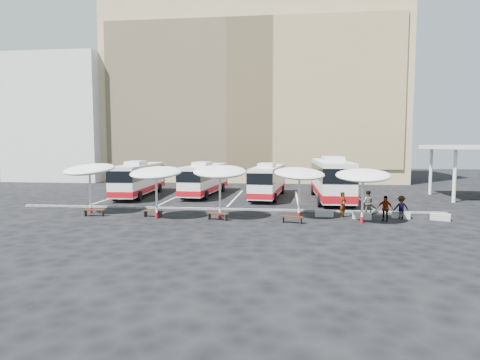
# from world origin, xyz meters

# --- Properties ---
(ground) EXTENTS (120.00, 120.00, 0.00)m
(ground) POSITION_xyz_m (0.00, 0.00, 0.00)
(ground) COLOR black
(ground) RESTS_ON ground
(sandstone_building) EXTENTS (42.00, 18.25, 29.60)m
(sandstone_building) POSITION_xyz_m (0.00, 31.87, 12.63)
(sandstone_building) COLOR tan
(sandstone_building) RESTS_ON ground
(apartment_block) EXTENTS (14.00, 14.00, 18.00)m
(apartment_block) POSITION_xyz_m (-28.00, 28.00, 9.00)
(apartment_block) COLOR silver
(apartment_block) RESTS_ON ground
(curb_divider) EXTENTS (34.00, 0.25, 0.15)m
(curb_divider) POSITION_xyz_m (0.00, 0.50, 0.07)
(curb_divider) COLOR black
(curb_divider) RESTS_ON ground
(bay_lines) EXTENTS (24.15, 12.00, 0.01)m
(bay_lines) POSITION_xyz_m (0.00, 8.00, 0.01)
(bay_lines) COLOR white
(bay_lines) RESTS_ON ground
(bus_0) EXTENTS (3.07, 11.46, 3.60)m
(bus_0) POSITION_xyz_m (-9.95, 8.35, 1.84)
(bus_0) COLOR white
(bus_0) RESTS_ON ground
(bus_1) EXTENTS (3.20, 11.12, 3.48)m
(bus_1) POSITION_xyz_m (-3.43, 9.72, 1.78)
(bus_1) COLOR white
(bus_1) RESTS_ON ground
(bus_2) EXTENTS (3.28, 11.03, 3.45)m
(bus_2) POSITION_xyz_m (3.15, 8.60, 1.76)
(bus_2) COLOR white
(bus_2) RESTS_ON ground
(bus_3) EXTENTS (3.12, 13.11, 4.16)m
(bus_3) POSITION_xyz_m (9.09, 7.20, 2.12)
(bus_3) COLOR white
(bus_3) RESTS_ON ground
(sunshade_0) EXTENTS (4.59, 4.62, 3.92)m
(sunshade_0) POSITION_xyz_m (-9.85, -2.20, 3.33)
(sunshade_0) COLOR white
(sunshade_0) RESTS_ON ground
(sunshade_1) EXTENTS (3.98, 4.03, 3.80)m
(sunshade_1) POSITION_xyz_m (-4.17, -3.70, 3.23)
(sunshade_1) COLOR white
(sunshade_1) RESTS_ON ground
(sunshade_2) EXTENTS (4.15, 4.20, 3.90)m
(sunshade_2) POSITION_xyz_m (0.31, -3.33, 3.32)
(sunshade_2) COLOR white
(sunshade_2) RESTS_ON ground
(sunshade_3) EXTENTS (4.63, 4.65, 3.73)m
(sunshade_3) POSITION_xyz_m (5.84, -2.52, 3.17)
(sunshade_3) COLOR white
(sunshade_3) RESTS_ON ground
(sunshade_4) EXTENTS (4.00, 4.04, 3.73)m
(sunshade_4) POSITION_xyz_m (9.96, -3.79, 3.17)
(sunshade_4) COLOR white
(sunshade_4) RESTS_ON ground
(wood_bench_0) EXTENTS (1.63, 0.54, 0.49)m
(wood_bench_0) POSITION_xyz_m (-9.02, -3.35, 0.38)
(wood_bench_0) COLOR black
(wood_bench_0) RESTS_ON ground
(wood_bench_1) EXTENTS (1.62, 0.79, 0.48)m
(wood_bench_1) POSITION_xyz_m (-4.61, -3.27, 0.37)
(wood_bench_1) COLOR black
(wood_bench_1) RESTS_ON ground
(wood_bench_2) EXTENTS (1.64, 0.81, 0.49)m
(wood_bench_2) POSITION_xyz_m (0.21, -3.80, 0.37)
(wood_bench_2) COLOR black
(wood_bench_2) RESTS_ON ground
(wood_bench_3) EXTENTS (1.57, 0.78, 0.46)m
(wood_bench_3) POSITION_xyz_m (5.32, -4.37, 0.36)
(wood_bench_3) COLOR black
(wood_bench_3) RESTS_ON ground
(conc_bench_0) EXTENTS (1.30, 0.44, 0.49)m
(conc_bench_0) POSITION_xyz_m (7.68, -1.64, 0.24)
(conc_bench_0) COLOR gray
(conc_bench_0) RESTS_ON ground
(conc_bench_1) EXTENTS (1.34, 0.84, 0.48)m
(conc_bench_1) POSITION_xyz_m (10.23, -2.33, 0.24)
(conc_bench_1) COLOR gray
(conc_bench_1) RESTS_ON ground
(conc_bench_2) EXTENTS (1.29, 0.79, 0.46)m
(conc_bench_2) POSITION_xyz_m (13.05, -1.70, 0.23)
(conc_bench_2) COLOR gray
(conc_bench_2) RESTS_ON ground
(conc_bench_3) EXTENTS (1.33, 0.88, 0.48)m
(conc_bench_3) POSITION_xyz_m (15.50, -2.22, 0.24)
(conc_bench_3) COLOR gray
(conc_bench_3) RESTS_ON ground
(passenger_0) EXTENTS (0.74, 0.80, 1.83)m
(passenger_0) POSITION_xyz_m (8.99, -1.78, 0.91)
(passenger_0) COLOR black
(passenger_0) RESTS_ON ground
(passenger_1) EXTENTS (1.00, 0.85, 1.80)m
(passenger_1) POSITION_xyz_m (10.99, -0.35, 0.90)
(passenger_1) COLOR black
(passenger_1) RESTS_ON ground
(passenger_2) EXTENTS (1.10, 0.86, 1.75)m
(passenger_2) POSITION_xyz_m (11.64, -2.90, 0.87)
(passenger_2) COLOR black
(passenger_2) RESTS_ON ground
(passenger_3) EXTENTS (1.06, 0.62, 1.64)m
(passenger_3) POSITION_xyz_m (12.97, -1.90, 0.82)
(passenger_3) COLOR black
(passenger_3) RESTS_ON ground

